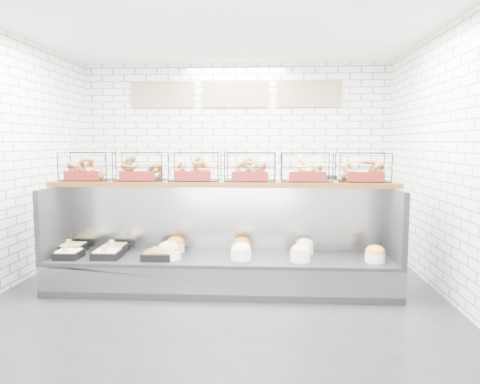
{
  "coord_description": "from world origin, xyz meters",
  "views": [
    {
      "loc": [
        0.52,
        -5.02,
        1.72
      ],
      "look_at": [
        0.21,
        0.45,
        1.13
      ],
      "focal_mm": 35.0,
      "sensor_mm": 36.0,
      "label": 1
    }
  ],
  "objects": [
    {
      "name": "ground",
      "position": [
        0.0,
        0.0,
        0.0
      ],
      "size": [
        5.5,
        5.5,
        0.0
      ],
      "primitive_type": "plane",
      "color": "black",
      "rests_on": "ground"
    },
    {
      "name": "prep_counter",
      "position": [
        -0.01,
        2.43,
        0.47
      ],
      "size": [
        4.0,
        0.6,
        1.2
      ],
      "color": "#93969B",
      "rests_on": "ground"
    },
    {
      "name": "room_shell",
      "position": [
        0.0,
        0.6,
        2.06
      ],
      "size": [
        5.02,
        5.51,
        3.01
      ],
      "color": "white",
      "rests_on": "ground"
    },
    {
      "name": "bagel_shelf",
      "position": [
        0.0,
        0.52,
        1.39
      ],
      "size": [
        4.1,
        0.5,
        0.4
      ],
      "color": "#532A11",
      "rests_on": "display_case"
    },
    {
      "name": "display_case",
      "position": [
        -0.02,
        0.34,
        0.33
      ],
      "size": [
        4.0,
        0.9,
        1.2
      ],
      "color": "black",
      "rests_on": "ground"
    }
  ]
}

